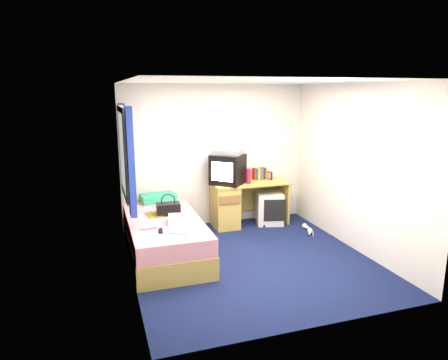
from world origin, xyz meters
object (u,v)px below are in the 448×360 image
object	(u,v)px
aerosol_can	(240,177)
water_bottle	(150,226)
towel	(180,219)
handbag	(168,208)
vcr	(228,152)
pink_water_bottle	(249,177)
pillow	(158,198)
picture_frame	(270,175)
remote_control	(161,231)
bed	(165,237)
crt_tv	(228,169)
magazine	(155,215)
storage_cube	(269,208)
colour_swatch_fan	(178,233)
white_heels	(309,230)
desk	(234,203)

from	to	relation	value
aerosol_can	water_bottle	xyz separation A→B (m)	(-1.73, -1.32, -0.25)
towel	handbag	bearing A→B (deg)	101.00
vcr	pink_water_bottle	size ratio (longest dim) A/B	1.93
pillow	vcr	bearing A→B (deg)	-0.07
picture_frame	remote_control	world-z (taller)	picture_frame
bed	crt_tv	size ratio (longest dim) A/B	2.94
pillow	magazine	bearing A→B (deg)	-102.90
bed	aerosol_can	xyz separation A→B (m)	(1.50, 0.97, 0.56)
pink_water_bottle	towel	size ratio (longest dim) A/B	0.76
pillow	storage_cube	world-z (taller)	pillow
picture_frame	colour_swatch_fan	distance (m)	2.60
handbag	magazine	world-z (taller)	handbag
storage_cube	aerosol_can	world-z (taller)	aerosol_can
handbag	white_heels	world-z (taller)	handbag
crt_tv	water_bottle	size ratio (longest dim) A/B	3.40
desk	vcr	distance (m)	0.89
aerosol_can	white_heels	size ratio (longest dim) A/B	0.35
pillow	remote_control	size ratio (longest dim) A/B	3.40
pillow	colour_swatch_fan	world-z (taller)	pillow
pillow	aerosol_can	xyz separation A→B (m)	(1.43, 0.06, 0.23)
pillow	white_heels	xyz separation A→B (m)	(2.35, -0.73, -0.56)
desk	crt_tv	distance (m)	0.60
picture_frame	aerosol_can	distance (m)	0.56
aerosol_can	magazine	xyz separation A→B (m)	(-1.60, -0.77, -0.28)
crt_tv	picture_frame	world-z (taller)	crt_tv
desk	vcr	bearing A→B (deg)	178.14
remote_control	colour_swatch_fan	bearing A→B (deg)	-28.15
handbag	desk	bearing A→B (deg)	32.95
colour_swatch_fan	white_heels	xyz separation A→B (m)	(2.34, 0.82, -0.51)
pillow	colour_swatch_fan	distance (m)	1.56
handbag	white_heels	xyz separation A→B (m)	(2.31, 0.00, -0.59)
aerosol_can	white_heels	distance (m)	1.44
vcr	pink_water_bottle	distance (m)	0.55
crt_tv	remote_control	distance (m)	2.02
storage_cube	water_bottle	distance (m)	2.53
water_bottle	remote_control	distance (m)	0.19
crt_tv	white_heels	xyz separation A→B (m)	(1.17, -0.73, -0.96)
white_heels	storage_cube	bearing A→B (deg)	123.08
crt_tv	vcr	world-z (taller)	vcr
picture_frame	magazine	distance (m)	2.32
white_heels	desk	bearing A→B (deg)	145.07
pillow	white_heels	distance (m)	2.52
storage_cube	vcr	world-z (taller)	vcr
storage_cube	picture_frame	bearing A→B (deg)	82.66
water_bottle	remote_control	xyz separation A→B (m)	(0.11, -0.16, -0.03)
crt_tv	remote_control	world-z (taller)	crt_tv
towel	pillow	bearing A→B (deg)	95.75
bed	desk	size ratio (longest dim) A/B	1.54
pillow	vcr	size ratio (longest dim) A/B	1.19
bed	magazine	world-z (taller)	magazine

